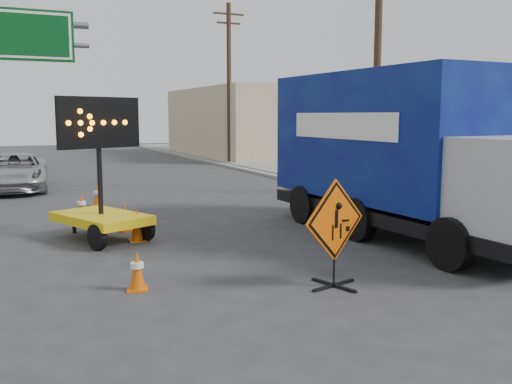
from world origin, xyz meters
TOP-DOWN VIEW (x-y plane):
  - ground at (0.00, 0.00)m, footprint 100.00×100.00m
  - curb_right at (7.20, 15.00)m, footprint 0.40×60.00m
  - sidewalk_right at (9.50, 15.00)m, footprint 4.00×60.00m
  - building_right_far at (13.00, 30.00)m, footprint 10.00×14.00m
  - utility_pole_near at (8.00, 10.00)m, footprint 1.80×0.26m
  - utility_pole_far at (8.00, 24.00)m, footprint 1.80×0.26m
  - construction_sign at (0.85, 1.15)m, footprint 1.30×0.93m
  - arrow_board at (-2.05, 6.30)m, footprint 2.14×2.59m
  - pickup_truck at (-3.63, 16.36)m, footprint 2.69×5.20m
  - box_truck at (4.32, 3.90)m, footprint 2.79×8.05m
  - cone_a at (-2.13, 2.28)m, footprint 0.40×0.40m
  - cone_b at (-1.34, 5.91)m, footprint 0.39×0.39m
  - cone_c at (-1.36, 7.11)m, footprint 0.46×0.46m
  - cone_d at (-2.15, 8.99)m, footprint 0.48×0.48m
  - cone_e at (-1.38, 11.30)m, footprint 0.43×0.43m

SIDE VIEW (x-z plane):
  - ground at x=0.00m, z-range 0.00..0.00m
  - curb_right at x=7.20m, z-range 0.00..0.12m
  - sidewalk_right at x=9.50m, z-range 0.00..0.15m
  - cone_a at x=-2.13m, z-range 0.00..0.65m
  - cone_e at x=-1.38m, z-range 0.00..0.68m
  - cone_c at x=-1.36m, z-range 0.00..0.69m
  - cone_b at x=-1.34m, z-range 0.00..0.73m
  - cone_d at x=-2.15m, z-range 0.00..0.74m
  - pickup_truck at x=-3.63m, z-range 0.00..1.40m
  - arrow_board at x=-2.05m, z-range -0.89..2.30m
  - construction_sign at x=0.85m, z-range 0.05..1.83m
  - box_truck at x=4.32m, z-range -0.18..3.61m
  - building_right_far at x=13.00m, z-range 0.00..4.60m
  - utility_pole_near at x=8.00m, z-range 0.18..9.18m
  - utility_pole_far at x=8.00m, z-range 0.18..9.18m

